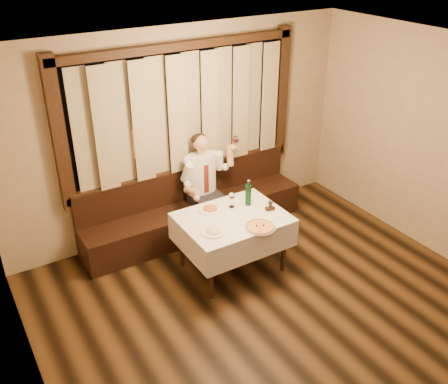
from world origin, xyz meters
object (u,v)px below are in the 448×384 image
seated_man (205,178)px  green_bottle (248,194)px  pizza (260,227)px  pasta_cream (213,229)px  banquette (193,212)px  dining_table (233,224)px  pasta_red (210,207)px  cruet_caddy (270,207)px

seated_man → green_bottle: bearing=-77.3°
pizza → green_bottle: size_ratio=1.05×
pasta_cream → green_bottle: bearing=25.1°
banquette → dining_table: (0.00, -1.02, 0.34)m
pizza → seated_man: bearing=89.7°
pasta_cream → green_bottle: (0.69, 0.32, 0.11)m
dining_table → green_bottle: bearing=24.5°
banquette → pasta_red: banquette is taller
pizza → seated_man: seated_man is taller
dining_table → banquette: bearing=90.0°
cruet_caddy → seated_man: bearing=118.9°
dining_table → cruet_caddy: 0.51m
seated_man → banquette: bearing=147.6°
banquette → cruet_caddy: bearing=-67.1°
banquette → pizza: banquette is taller
dining_table → seated_man: (0.14, 0.93, 0.18)m
banquette → pizza: (0.14, -1.40, 0.46)m
pasta_cream → cruet_caddy: cruet_caddy is taller
pasta_red → cruet_caddy: 0.74m
pizza → pasta_red: 0.72m
pasta_cream → green_bottle: size_ratio=0.83×
pizza → pasta_red: (-0.29, 0.66, 0.02)m
dining_table → pasta_cream: pasta_cream is taller
green_bottle → cruet_caddy: green_bottle is taller
dining_table → seated_man: bearing=81.4°
green_bottle → cruet_caddy: (0.16, -0.25, -0.10)m
pasta_red → pasta_cream: 0.51m
dining_table → pizza: bearing=-70.3°
banquette → pasta_cream: 1.35m
banquette → pasta_cream: (-0.37, -1.20, 0.49)m
pasta_cream → seated_man: seated_man is taller
pizza → green_bottle: green_bottle is taller
pasta_cream → seated_man: (0.52, 1.11, 0.04)m
pizza → cruet_caddy: size_ratio=2.87×
green_bottle → dining_table: bearing=-155.5°
cruet_caddy → pasta_cream: bearing=-164.0°
pizza → dining_table: bearing=109.7°
dining_table → pizza: 0.42m
pasta_red → green_bottle: size_ratio=0.83×
green_bottle → seated_man: 0.81m
dining_table → pizza: pizza is taller
pasta_red → seated_man: 0.72m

